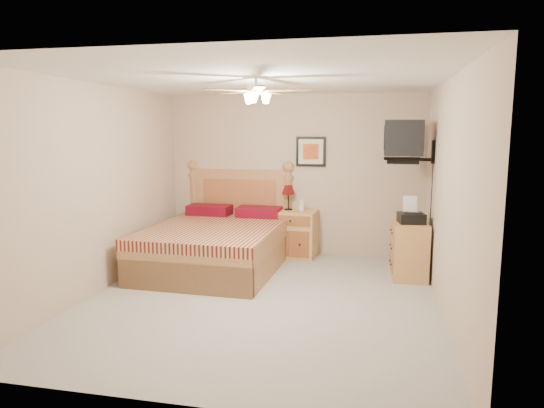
{
  "coord_description": "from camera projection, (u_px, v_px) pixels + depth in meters",
  "views": [
    {
      "loc": [
        1.25,
        -5.26,
        1.96
      ],
      "look_at": [
        -0.06,
        0.9,
        0.99
      ],
      "focal_mm": 32.0,
      "sensor_mm": 36.0,
      "label": 1
    }
  ],
  "objects": [
    {
      "name": "bed",
      "position": [
        215.0,
        217.0,
        6.8
      ],
      "size": [
        1.8,
        2.33,
        1.47
      ],
      "primitive_type": null,
      "rotation": [
        0.0,
        0.0,
        -0.03
      ],
      "color": "#A97749",
      "rests_on": "ground"
    },
    {
      "name": "magazine_upper",
      "position": [
        411.0,
        217.0,
        6.56
      ],
      "size": [
        0.22,
        0.29,
        0.02
      ],
      "primitive_type": "imported",
      "rotation": [
        0.0,
        0.0,
        0.11
      ],
      "color": "gray",
      "rests_on": "magazine_lower"
    },
    {
      "name": "wall_front",
      "position": [
        184.0,
        235.0,
        3.27
      ],
      "size": [
        4.0,
        0.04,
        2.5
      ],
      "primitive_type": "cube",
      "color": "tan",
      "rests_on": "ground"
    },
    {
      "name": "wall_left",
      "position": [
        100.0,
        189.0,
        5.86
      ],
      "size": [
        0.04,
        4.5,
        2.5
      ],
      "primitive_type": "cube",
      "color": "tan",
      "rests_on": "ground"
    },
    {
      "name": "framed_picture",
      "position": [
        311.0,
        152.0,
        7.49
      ],
      "size": [
        0.46,
        0.04,
        0.46
      ],
      "primitive_type": "cube",
      "color": "black",
      "rests_on": "wall_back"
    },
    {
      "name": "wall_right",
      "position": [
        448.0,
        198.0,
        5.04
      ],
      "size": [
        0.04,
        4.5,
        2.5
      ],
      "primitive_type": "cube",
      "color": "tan",
      "rests_on": "ground"
    },
    {
      "name": "fax_machine",
      "position": [
        412.0,
        210.0,
        6.3
      ],
      "size": [
        0.37,
        0.39,
        0.34
      ],
      "primitive_type": null,
      "rotation": [
        0.0,
        0.0,
        0.16
      ],
      "color": "black",
      "rests_on": "dresser"
    },
    {
      "name": "magazine_lower",
      "position": [
        409.0,
        219.0,
        6.56
      ],
      "size": [
        0.2,
        0.26,
        0.02
      ],
      "primitive_type": "imported",
      "rotation": [
        0.0,
        0.0,
        -0.13
      ],
      "color": "#C1B796",
      "rests_on": "dresser"
    },
    {
      "name": "nightstand",
      "position": [
        295.0,
        234.0,
        7.51
      ],
      "size": [
        0.7,
        0.55,
        0.72
      ],
      "primitive_type": "cube",
      "rotation": [
        0.0,
        0.0,
        -0.08
      ],
      "color": "tan",
      "rests_on": "ground"
    },
    {
      "name": "table_lamp",
      "position": [
        288.0,
        198.0,
        7.51
      ],
      "size": [
        0.22,
        0.22,
        0.39
      ],
      "primitive_type": null,
      "rotation": [
        0.0,
        0.0,
        0.07
      ],
      "color": "#600F0E",
      "rests_on": "nightstand"
    },
    {
      "name": "lotion_bottle",
      "position": [
        302.0,
        204.0,
        7.39
      ],
      "size": [
        0.09,
        0.09,
        0.22
      ],
      "primitive_type": "imported",
      "rotation": [
        0.0,
        0.0,
        -0.04
      ],
      "color": "silver",
      "rests_on": "nightstand"
    },
    {
      "name": "ceiling_fan",
      "position": [
        256.0,
        91.0,
        5.09
      ],
      "size": [
        1.14,
        1.14,
        0.28
      ],
      "primitive_type": null,
      "color": "white",
      "rests_on": "ceiling"
    },
    {
      "name": "floor",
      "position": [
        261.0,
        299.0,
        5.64
      ],
      "size": [
        4.5,
        4.5,
        0.0
      ],
      "primitive_type": "plane",
      "color": "#9C968D",
      "rests_on": "ground"
    },
    {
      "name": "wall_back",
      "position": [
        294.0,
        175.0,
        7.62
      ],
      "size": [
        4.0,
        0.04,
        2.5
      ],
      "primitive_type": "cube",
      "color": "tan",
      "rests_on": "ground"
    },
    {
      "name": "ceiling",
      "position": [
        260.0,
        79.0,
        5.26
      ],
      "size": [
        4.0,
        4.5,
        0.04
      ],
      "primitive_type": "cube",
      "color": "white",
      "rests_on": "ground"
    },
    {
      "name": "wall_tv",
      "position": [
        415.0,
        141.0,
        6.3
      ],
      "size": [
        0.56,
        0.46,
        0.58
      ],
      "primitive_type": null,
      "color": "black",
      "rests_on": "wall_right"
    },
    {
      "name": "dresser",
      "position": [
        409.0,
        250.0,
        6.42
      ],
      "size": [
        0.47,
        0.65,
        0.75
      ],
      "primitive_type": "cube",
      "rotation": [
        0.0,
        0.0,
        0.04
      ],
      "color": "#BF8A42",
      "rests_on": "ground"
    }
  ]
}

